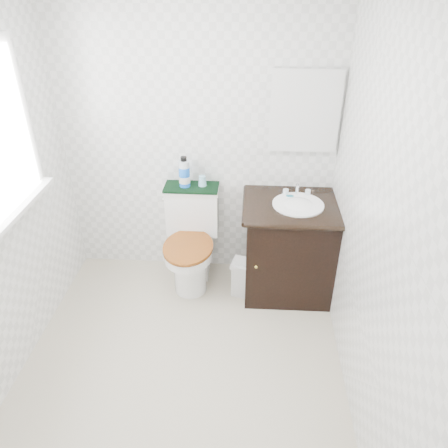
# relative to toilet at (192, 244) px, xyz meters

# --- Properties ---
(floor) EXTENTS (2.40, 2.40, 0.00)m
(floor) POSITION_rel_toilet_xyz_m (0.05, -0.97, -0.36)
(floor) COLOR #C1B39B
(floor) RESTS_ON ground
(wall_back) EXTENTS (2.40, 0.00, 2.40)m
(wall_back) POSITION_rel_toilet_xyz_m (0.05, 0.23, 0.84)
(wall_back) COLOR white
(wall_back) RESTS_ON ground
(wall_front) EXTENTS (2.40, 0.00, 2.40)m
(wall_front) POSITION_rel_toilet_xyz_m (0.05, -2.17, 0.84)
(wall_front) COLOR white
(wall_front) RESTS_ON ground
(wall_right) EXTENTS (0.00, 2.40, 2.40)m
(wall_right) POSITION_rel_toilet_xyz_m (1.15, -0.97, 0.84)
(wall_right) COLOR white
(wall_right) RESTS_ON ground
(mirror) EXTENTS (0.50, 0.02, 0.60)m
(mirror) POSITION_rel_toilet_xyz_m (0.87, 0.21, 1.09)
(mirror) COLOR silver
(mirror) RESTS_ON wall_back
(toilet) EXTENTS (0.45, 0.63, 0.83)m
(toilet) POSITION_rel_toilet_xyz_m (0.00, 0.00, 0.00)
(toilet) COLOR white
(toilet) RESTS_ON floor
(vanity) EXTENTS (0.75, 0.64, 0.92)m
(vanity) POSITION_rel_toilet_xyz_m (0.82, -0.06, 0.07)
(vanity) COLOR black
(vanity) RESTS_ON floor
(trash_bin) EXTENTS (0.25, 0.22, 0.31)m
(trash_bin) POSITION_rel_toilet_xyz_m (0.46, -0.17, -0.20)
(trash_bin) COLOR silver
(trash_bin) RESTS_ON floor
(towel) EXTENTS (0.44, 0.22, 0.02)m
(towel) POSITION_rel_toilet_xyz_m (0.00, 0.12, 0.47)
(towel) COLOR black
(towel) RESTS_ON toilet
(mouthwash_bottle) EXTENTS (0.09, 0.09, 0.25)m
(mouthwash_bottle) POSITION_rel_toilet_xyz_m (-0.05, 0.12, 0.60)
(mouthwash_bottle) COLOR blue
(mouthwash_bottle) RESTS_ON towel
(cup) EXTENTS (0.07, 0.07, 0.08)m
(cup) POSITION_rel_toilet_xyz_m (0.09, 0.14, 0.53)
(cup) COLOR #82BED6
(cup) RESTS_ON towel
(soap_bar) EXTENTS (0.07, 0.05, 0.02)m
(soap_bar) POSITION_rel_toilet_xyz_m (0.79, 0.03, 0.47)
(soap_bar) COLOR #176472
(soap_bar) RESTS_ON vanity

